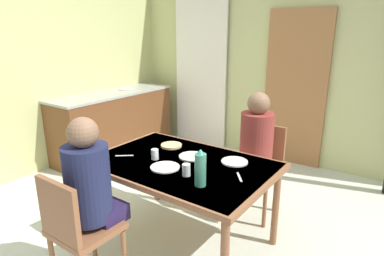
% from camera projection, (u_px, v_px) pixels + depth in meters
% --- Properties ---
extents(ground_plane, '(6.25, 6.25, 0.00)m').
position_uv_depth(ground_plane, '(149.00, 230.00, 2.96)').
color(ground_plane, silver).
extents(wall_back, '(4.32, 0.10, 2.66)m').
position_uv_depth(wall_back, '(265.00, 61.00, 4.45)').
color(wall_back, '#C0C484').
rests_on(wall_back, ground_plane).
extents(wall_left, '(0.10, 3.60, 2.66)m').
position_uv_depth(wall_left, '(58.00, 63.00, 4.19)').
color(wall_left, '#C1C680').
rests_on(wall_left, ground_plane).
extents(door_wooden, '(0.80, 0.05, 2.00)m').
position_uv_depth(door_wooden, '(295.00, 89.00, 4.22)').
color(door_wooden, '#9E683E').
rests_on(door_wooden, ground_plane).
extents(curtain_panel, '(0.90, 0.03, 2.24)m').
position_uv_depth(curtain_panel, '(200.00, 72.00, 4.99)').
color(curtain_panel, white).
rests_on(curtain_panel, ground_plane).
extents(kitchen_counter, '(0.61, 1.85, 0.91)m').
position_uv_depth(kitchen_counter, '(114.00, 123.00, 4.71)').
color(kitchen_counter, brown).
rests_on(kitchen_counter, ground_plane).
extents(dining_table, '(1.44, 0.98, 0.73)m').
position_uv_depth(dining_table, '(181.00, 170.00, 2.62)').
color(dining_table, brown).
rests_on(dining_table, ground_plane).
extents(chair_near_diner, '(0.40, 0.40, 0.87)m').
position_uv_depth(chair_near_diner, '(76.00, 228.00, 2.13)').
color(chair_near_diner, brown).
rests_on(chair_near_diner, ground_plane).
extents(chair_far_diner, '(0.40, 0.40, 0.87)m').
position_uv_depth(chair_far_diner, '(260.00, 164.00, 3.15)').
color(chair_far_diner, brown).
rests_on(chair_far_diner, ground_plane).
extents(person_near_diner, '(0.30, 0.37, 0.77)m').
position_uv_depth(person_near_diner, '(90.00, 181.00, 2.16)').
color(person_near_diner, '#261C46').
rests_on(person_near_diner, ground_plane).
extents(person_far_diner, '(0.30, 0.37, 0.77)m').
position_uv_depth(person_far_diner, '(256.00, 140.00, 2.96)').
color(person_far_diner, brown).
rests_on(person_far_diner, ground_plane).
extents(water_bottle_green_near, '(0.08, 0.08, 0.26)m').
position_uv_depth(water_bottle_green_near, '(200.00, 169.00, 2.18)').
color(water_bottle_green_near, '#3F8970').
rests_on(water_bottle_green_near, dining_table).
extents(dinner_plate_near_left, '(0.23, 0.23, 0.01)m').
position_uv_depth(dinner_plate_near_left, '(165.00, 167.00, 2.49)').
color(dinner_plate_near_left, white).
rests_on(dinner_plate_near_left, dining_table).
extents(dinner_plate_near_right, '(0.22, 0.22, 0.01)m').
position_uv_depth(dinner_plate_near_right, '(192.00, 156.00, 2.71)').
color(dinner_plate_near_right, white).
rests_on(dinner_plate_near_right, dining_table).
extents(dinner_plate_far_center, '(0.21, 0.21, 0.01)m').
position_uv_depth(dinner_plate_far_center, '(235.00, 162.00, 2.60)').
color(dinner_plate_far_center, white).
rests_on(dinner_plate_far_center, dining_table).
extents(drinking_glass_by_near_diner, '(0.06, 0.06, 0.09)m').
position_uv_depth(drinking_glass_by_near_diner, '(155.00, 154.00, 2.65)').
color(drinking_glass_by_near_diner, silver).
rests_on(drinking_glass_by_near_diner, dining_table).
extents(drinking_glass_by_far_diner, '(0.06, 0.06, 0.09)m').
position_uv_depth(drinking_glass_by_far_diner, '(186.00, 170.00, 2.35)').
color(drinking_glass_by_far_diner, silver).
rests_on(drinking_glass_by_far_diner, dining_table).
extents(bread_plate_sliced, '(0.19, 0.19, 0.02)m').
position_uv_depth(bread_plate_sliced, '(171.00, 145.00, 2.95)').
color(bread_plate_sliced, '#DBB77A').
rests_on(bread_plate_sliced, dining_table).
extents(cutlery_knife_near, '(0.11, 0.13, 0.00)m').
position_uv_depth(cutlery_knife_near, '(239.00, 177.00, 2.34)').
color(cutlery_knife_near, silver).
rests_on(cutlery_knife_near, dining_table).
extents(cutlery_fork_near, '(0.13, 0.11, 0.00)m').
position_uv_depth(cutlery_fork_near, '(124.00, 156.00, 2.73)').
color(cutlery_fork_near, silver).
rests_on(cutlery_fork_near, dining_table).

